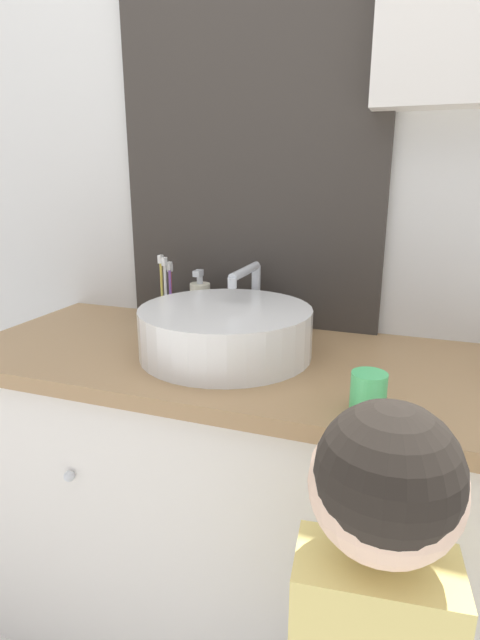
{
  "coord_description": "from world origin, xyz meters",
  "views": [
    {
      "loc": [
        0.37,
        -0.71,
        1.2
      ],
      "look_at": [
        0.01,
        0.27,
        0.89
      ],
      "focal_mm": 28.0,
      "sensor_mm": 36.0,
      "label": 1
    }
  ],
  "objects_px": {
    "sink_basin": "(227,330)",
    "toothbrush_holder": "(168,309)",
    "soap_dispenser": "(200,303)",
    "drinking_cup": "(368,394)"
  },
  "relations": [
    {
      "from": "sink_basin",
      "to": "soap_dispenser",
      "type": "xyz_separation_m",
      "value": [
        -0.15,
        0.19,
        0.0
      ]
    },
    {
      "from": "sink_basin",
      "to": "toothbrush_holder",
      "type": "distance_m",
      "value": 0.3
    },
    {
      "from": "sink_basin",
      "to": "drinking_cup",
      "type": "xyz_separation_m",
      "value": [
        0.34,
        -0.2,
        -0.02
      ]
    },
    {
      "from": "sink_basin",
      "to": "drinking_cup",
      "type": "relative_size",
      "value": 5.89
    },
    {
      "from": "soap_dispenser",
      "to": "drinking_cup",
      "type": "relative_size",
      "value": 2.04
    },
    {
      "from": "toothbrush_holder",
      "to": "soap_dispenser",
      "type": "distance_m",
      "value": 0.1
    },
    {
      "from": "sink_basin",
      "to": "toothbrush_holder",
      "type": "height_order",
      "value": "toothbrush_holder"
    },
    {
      "from": "soap_dispenser",
      "to": "drinking_cup",
      "type": "height_order",
      "value": "soap_dispenser"
    },
    {
      "from": "sink_basin",
      "to": "soap_dispenser",
      "type": "bearing_deg",
      "value": 128.83
    },
    {
      "from": "sink_basin",
      "to": "toothbrush_holder",
      "type": "bearing_deg",
      "value": 144.83
    }
  ]
}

